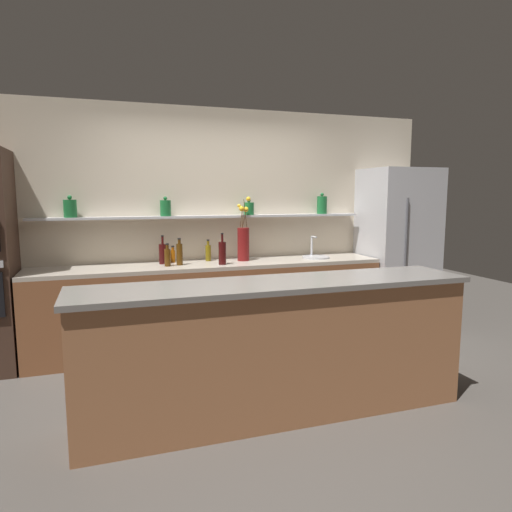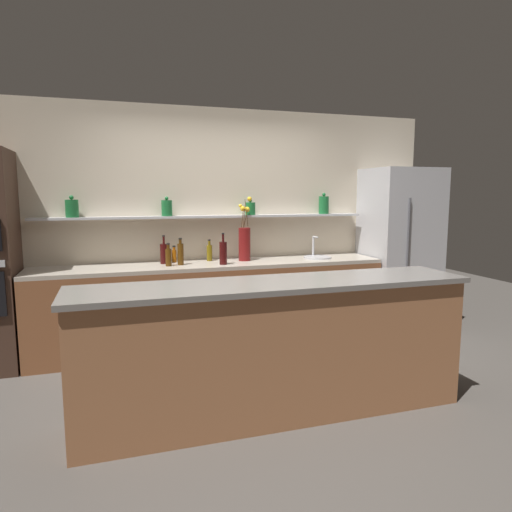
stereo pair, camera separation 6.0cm
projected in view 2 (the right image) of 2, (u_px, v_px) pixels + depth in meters
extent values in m
plane|color=#4C4742|center=(257.00, 390.00, 3.87)|extent=(12.00, 12.00, 0.00)
cube|color=beige|center=(215.00, 225.00, 5.21)|extent=(5.20, 0.10, 2.60)
cube|color=#B7B7BC|center=(209.00, 217.00, 5.03)|extent=(3.65, 0.18, 0.02)
cylinder|color=#19602D|center=(72.00, 209.00, 4.59)|extent=(0.13, 0.13, 0.18)
sphere|color=#19602D|center=(71.00, 197.00, 4.58)|extent=(0.04, 0.04, 0.04)
cylinder|color=#19602D|center=(167.00, 208.00, 4.88)|extent=(0.11, 0.11, 0.17)
sphere|color=#19602D|center=(167.00, 198.00, 4.86)|extent=(0.04, 0.04, 0.04)
cylinder|color=#19602D|center=(250.00, 209.00, 5.16)|extent=(0.11, 0.11, 0.14)
sphere|color=#19602D|center=(250.00, 201.00, 5.15)|extent=(0.04, 0.04, 0.04)
cylinder|color=#19602D|center=(324.00, 205.00, 5.43)|extent=(0.12, 0.12, 0.21)
sphere|color=#19602D|center=(324.00, 195.00, 5.41)|extent=(0.04, 0.04, 0.04)
cube|color=brown|center=(214.00, 307.00, 4.96)|extent=(3.75, 0.62, 0.88)
cube|color=#ADA393|center=(213.00, 265.00, 4.89)|extent=(3.75, 0.62, 0.04)
cube|color=#99603D|center=(275.00, 351.00, 3.40)|extent=(2.89, 0.55, 0.98)
cube|color=slate|center=(276.00, 284.00, 3.33)|extent=(2.95, 0.61, 0.04)
cube|color=#B7B7BC|center=(399.00, 250.00, 5.54)|extent=(0.80, 0.70, 1.96)
cylinder|color=#4C4C51|center=(408.00, 246.00, 5.13)|extent=(0.02, 0.02, 1.08)
cylinder|color=maroon|center=(245.00, 244.00, 5.05)|extent=(0.13, 0.13, 0.36)
cylinder|color=#4C3319|center=(243.00, 217.00, 5.03)|extent=(0.04, 0.02, 0.24)
sphere|color=yellow|center=(240.00, 206.00, 5.04)|extent=(0.04, 0.04, 0.04)
cylinder|color=#4C3319|center=(247.00, 214.00, 4.99)|extent=(0.05, 0.04, 0.31)
sphere|color=yellow|center=(250.00, 199.00, 4.94)|extent=(0.05, 0.05, 0.05)
cylinder|color=#4C3319|center=(244.00, 218.00, 5.02)|extent=(0.02, 0.01, 0.21)
sphere|color=yellow|center=(243.00, 209.00, 5.04)|extent=(0.06, 0.06, 0.06)
cylinder|color=#4C3319|center=(246.00, 219.00, 5.04)|extent=(0.04, 0.04, 0.20)
sphere|color=yellow|center=(247.00, 209.00, 5.06)|extent=(0.06, 0.06, 0.06)
cylinder|color=#B7B7BC|center=(317.00, 257.00, 5.26)|extent=(0.32, 0.32, 0.02)
cylinder|color=#B7B7BC|center=(313.00, 246.00, 5.36)|extent=(0.02, 0.02, 0.22)
cylinder|color=#B7B7BC|center=(316.00, 237.00, 5.28)|extent=(0.02, 0.12, 0.02)
cylinder|color=#380C0C|center=(164.00, 254.00, 4.83)|extent=(0.08, 0.08, 0.21)
cylinder|color=#380C0C|center=(164.00, 240.00, 4.81)|extent=(0.02, 0.02, 0.08)
cylinder|color=black|center=(164.00, 236.00, 4.81)|extent=(0.03, 0.03, 0.01)
cylinder|color=brown|center=(209.00, 253.00, 5.04)|extent=(0.06, 0.06, 0.17)
cylinder|color=brown|center=(209.00, 243.00, 5.02)|extent=(0.03, 0.03, 0.05)
cylinder|color=black|center=(209.00, 240.00, 5.02)|extent=(0.03, 0.03, 0.01)
cylinder|color=#4C2D0C|center=(181.00, 254.00, 4.74)|extent=(0.06, 0.06, 0.22)
cylinder|color=#4C2D0C|center=(180.00, 242.00, 4.72)|extent=(0.03, 0.03, 0.04)
cylinder|color=black|center=(180.00, 239.00, 4.72)|extent=(0.03, 0.03, 0.01)
cylinder|color=#4C2D0C|center=(168.00, 258.00, 4.67)|extent=(0.06, 0.06, 0.18)
cylinder|color=#4C2D0C|center=(168.00, 247.00, 4.66)|extent=(0.03, 0.03, 0.04)
cylinder|color=black|center=(168.00, 244.00, 4.65)|extent=(0.03, 0.03, 0.01)
cylinder|color=#9E4C0A|center=(174.00, 256.00, 4.93)|extent=(0.05, 0.05, 0.13)
cylinder|color=#9E4C0A|center=(174.00, 249.00, 4.92)|extent=(0.03, 0.03, 0.04)
cylinder|color=black|center=(174.00, 246.00, 4.92)|extent=(0.03, 0.03, 0.01)
cylinder|color=#380C0C|center=(223.00, 253.00, 4.77)|extent=(0.08, 0.08, 0.24)
cylinder|color=#380C0C|center=(223.00, 238.00, 4.75)|extent=(0.02, 0.02, 0.08)
cylinder|color=black|center=(223.00, 234.00, 4.75)|extent=(0.03, 0.03, 0.01)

